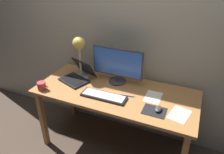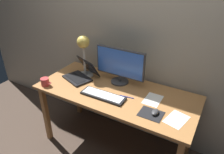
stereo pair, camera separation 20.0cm
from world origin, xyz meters
The scene contains 13 objects.
ground_plane centered at (0.00, 0.00, 0.00)m, with size 4.80×4.80×0.00m, color #47382D.
back_wall centered at (0.00, 0.40, 1.30)m, with size 4.80×0.06×2.60m, color #B2A893.
desk centered at (0.00, 0.00, 0.66)m, with size 1.60×0.70×0.74m.
monitor centered at (-0.05, 0.18, 0.95)m, with size 0.53×0.19×0.38m.
keyboard_main centered at (-0.06, -0.15, 0.75)m, with size 0.44×0.15×0.03m.
laptop centered at (-0.46, 0.06, 0.80)m, with size 0.39×0.40×0.21m.
desk_lamp centered at (-0.46, 0.11, 1.07)m, with size 0.18×0.18×0.46m.
mousepad centered at (0.43, -0.17, 0.74)m, with size 0.20×0.16×0.00m, color black.
mouse centered at (0.46, -0.15, 0.76)m, with size 0.06×0.10×0.03m, color #38383A.
coffee_mug centered at (-0.69, -0.27, 0.78)m, with size 0.12×0.08×0.08m.
paper_sheet_near_mouse centered at (0.64, -0.13, 0.74)m, with size 0.15×0.21×0.00m, color white.
paper_sheet_by_keyboard centered at (0.37, 0.04, 0.74)m, with size 0.15×0.21×0.00m, color white.
pen centered at (0.14, -0.04, 0.74)m, with size 0.01×0.01×0.14m, color #2633A5.
Camera 1 is at (0.68, -1.66, 1.89)m, focal length 34.19 mm.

